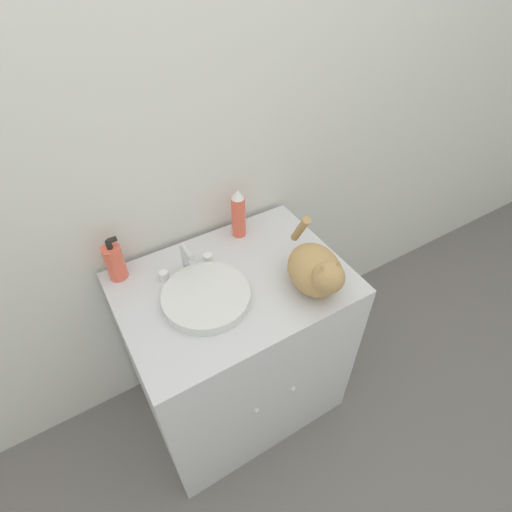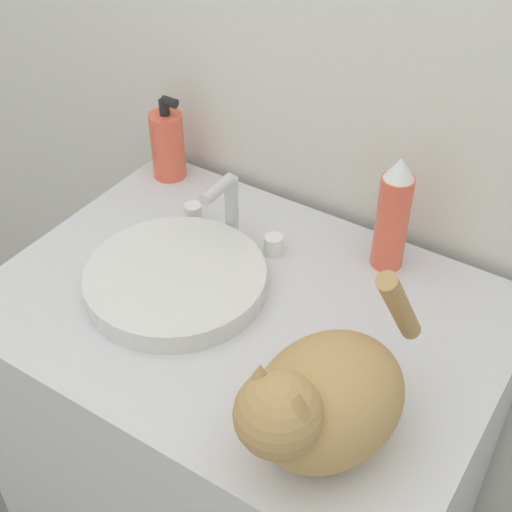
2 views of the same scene
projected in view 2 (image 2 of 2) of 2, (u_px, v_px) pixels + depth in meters
name	position (u px, v px, depth m)	size (l,w,h in m)	color
vanity_cabinet	(247.00, 457.00, 1.39)	(0.80, 0.59, 0.82)	silver
sink_basin	(176.00, 280.00, 1.15)	(0.29, 0.29, 0.04)	silver
faucet	(229.00, 213.00, 1.23)	(0.20, 0.09, 0.13)	silver
cat	(322.00, 400.00, 0.87)	(0.22, 0.34, 0.23)	tan
soap_bottle	(168.00, 144.00, 1.38)	(0.07, 0.07, 0.17)	#EF6047
spray_bottle	(393.00, 215.00, 1.15)	(0.05, 0.05, 0.21)	#EF6047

